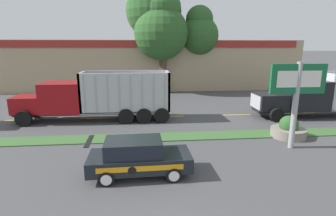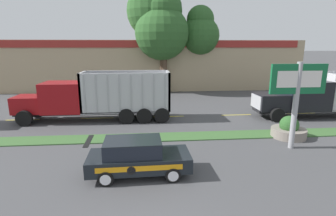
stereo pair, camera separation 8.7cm
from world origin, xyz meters
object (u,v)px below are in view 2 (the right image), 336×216
at_px(rally_car, 137,157).
at_px(store_sign_post, 297,88).
at_px(dump_truck_lead, 84,100).
at_px(dump_truck_trail, 316,97).
at_px(stone_planter, 289,130).

distance_m(rally_car, store_sign_post, 8.74).
xyz_separation_m(dump_truck_lead, rally_car, (4.02, -8.73, -0.75)).
relative_size(rally_car, store_sign_post, 0.94).
height_order(rally_car, store_sign_post, store_sign_post).
bearing_deg(store_sign_post, dump_truck_trail, 48.76).
distance_m(store_sign_post, stone_planter, 3.32).
relative_size(store_sign_post, stone_planter, 2.27).
height_order(dump_truck_lead, stone_planter, dump_truck_lead).
bearing_deg(rally_car, dump_truck_lead, 114.70).
distance_m(dump_truck_lead, rally_car, 9.64).
xyz_separation_m(dump_truck_trail, stone_planter, (-4.47, -4.32, -1.08)).
bearing_deg(rally_car, store_sign_post, 15.79).
distance_m(rally_car, stone_planter, 9.68).
height_order(dump_truck_lead, rally_car, dump_truck_lead).
distance_m(dump_truck_lead, dump_truck_trail, 17.33).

